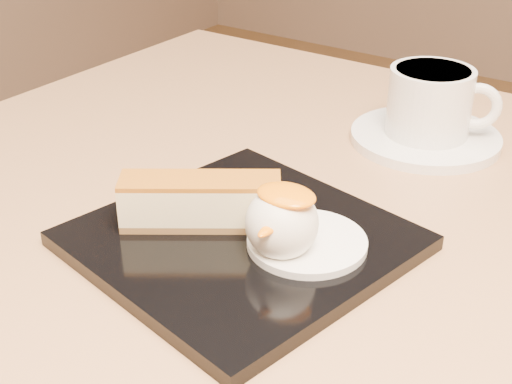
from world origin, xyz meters
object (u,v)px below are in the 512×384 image
Objects in this scene: dessert_plate at (241,241)px; saucer at (425,138)px; cheesecake at (201,201)px; coffee_cup at (432,101)px; table at (268,357)px; ice_cream_scoop at (282,223)px.

dessert_plate is 0.27m from saucer.
coffee_cup is at bearing 39.92° from cheesecake.
dessert_plate is at bearing -26.41° from cheesecake.
cheesecake reaches higher than table.
coffee_cup is (0.00, 0.00, 0.04)m from saucer.
saucer is (0.04, 0.27, -0.00)m from dessert_plate.
ice_cream_scoop reaches higher than table.
saucer reaches higher than table.
ice_cream_scoop is 0.49× the size of coffee_cup.
coffee_cup reaches higher than dessert_plate.
table is 0.30m from coffee_cup.
table is 0.20m from cheesecake.
ice_cream_scoop is at bearing -7.13° from dessert_plate.
ice_cream_scoop reaches higher than dessert_plate.
saucer is at bearing 40.28° from cheesecake.
dessert_plate is 1.82× the size of cheesecake.
saucer is (-0.00, 0.27, -0.03)m from ice_cream_scoop.
table is 7.39× the size of coffee_cup.
dessert_plate is 0.04m from cheesecake.
table is 3.64× the size of dessert_plate.
ice_cream_scoop is at bearing -110.00° from coffee_cup.
cheesecake reaches higher than dessert_plate.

